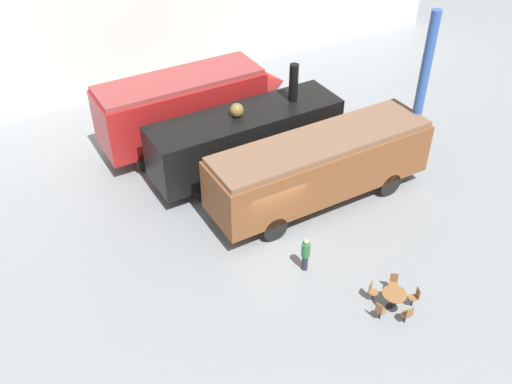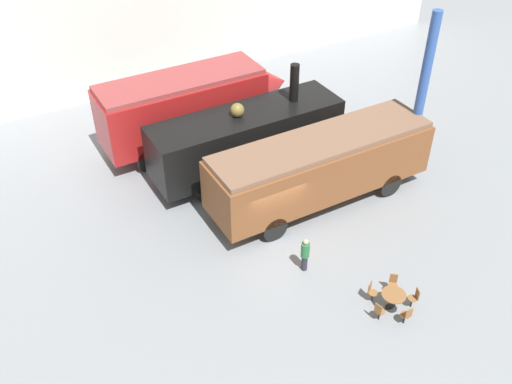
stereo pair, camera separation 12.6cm
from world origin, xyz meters
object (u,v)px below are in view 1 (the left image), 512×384
Objects in this scene: visitor_person at (306,253)px; streamlined_locomotive at (196,102)px; passenger_coach_wooden at (320,164)px; steam_locomotive at (246,137)px; cafe_table_near at (394,296)px; cafe_chair_0 at (372,290)px.

streamlined_locomotive is at bearing 87.65° from visitor_person.
streamlined_locomotive reaches higher than passenger_coach_wooden.
steam_locomotive reaches higher than passenger_coach_wooden.
visitor_person is (-2.97, -3.37, -1.15)m from passenger_coach_wooden.
streamlined_locomotive is 6.53× the size of visitor_person.
cafe_table_near is (1.23, -13.95, -1.66)m from streamlined_locomotive.
steam_locomotive is 4.06m from passenger_coach_wooden.
passenger_coach_wooden is 4.63m from visitor_person.
cafe_table_near is at bearing -101.06° from passenger_coach_wooden.
cafe_table_near is (-1.30, -6.63, -1.39)m from passenger_coach_wooden.
passenger_coach_wooden reaches higher than cafe_table_near.
cafe_table_near is 3.68m from visitor_person.
cafe_chair_0 is (-0.09, -9.65, -1.38)m from steam_locomotive.
streamlined_locomotive is 11.69× the size of cafe_chair_0.
cafe_table_near is 0.82m from cafe_chair_0.
passenger_coach_wooden is 6.59× the size of visitor_person.
streamlined_locomotive is 10.78m from visitor_person.
steam_locomotive is at bearing 91.85° from cafe_table_near.
passenger_coach_wooden is at bearing 78.94° from cafe_table_near.
cafe_table_near is 0.57× the size of visitor_person.
cafe_table_near is at bearing -88.15° from steam_locomotive.
steam_locomotive reaches higher than cafe_chair_0.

